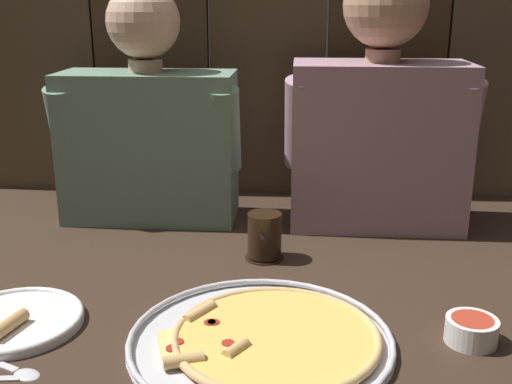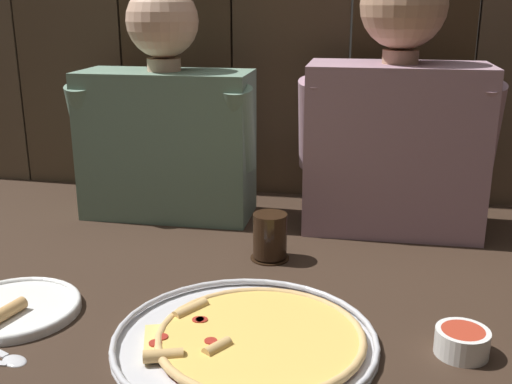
{
  "view_description": "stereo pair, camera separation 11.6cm",
  "coord_description": "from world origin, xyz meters",
  "px_view_note": "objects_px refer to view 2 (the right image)",
  "views": [
    {
      "loc": [
        0.09,
        -1.01,
        0.52
      ],
      "look_at": [
        0.01,
        0.1,
        0.18
      ],
      "focal_mm": 43.64,
      "sensor_mm": 36.0,
      "label": 1
    },
    {
      "loc": [
        0.2,
        -0.99,
        0.52
      ],
      "look_at": [
        0.01,
        0.1,
        0.18
      ],
      "focal_mm": 43.64,
      "sensor_mm": 36.0,
      "label": 2
    }
  ],
  "objects_px": {
    "diner_left": "(166,115)",
    "diner_right": "(397,111)",
    "drinking_glass": "(270,237)",
    "dinner_plate": "(13,308)",
    "pizza_tray": "(250,338)",
    "dipping_bowl": "(462,341)"
  },
  "relations": [
    {
      "from": "dinner_plate",
      "to": "diner_left",
      "type": "bearing_deg",
      "value": 78.98
    },
    {
      "from": "pizza_tray",
      "to": "diner_right",
      "type": "height_order",
      "value": "diner_right"
    },
    {
      "from": "diner_left",
      "to": "diner_right",
      "type": "relative_size",
      "value": 0.92
    },
    {
      "from": "diner_right",
      "to": "drinking_glass",
      "type": "bearing_deg",
      "value": -136.38
    },
    {
      "from": "dinner_plate",
      "to": "drinking_glass",
      "type": "distance_m",
      "value": 0.51
    },
    {
      "from": "diner_left",
      "to": "dinner_plate",
      "type": "bearing_deg",
      "value": -101.02
    },
    {
      "from": "dinner_plate",
      "to": "drinking_glass",
      "type": "relative_size",
      "value": 2.31
    },
    {
      "from": "dinner_plate",
      "to": "diner_right",
      "type": "relative_size",
      "value": 0.37
    },
    {
      "from": "dinner_plate",
      "to": "diner_left",
      "type": "relative_size",
      "value": 0.41
    },
    {
      "from": "dinner_plate",
      "to": "diner_right",
      "type": "bearing_deg",
      "value": 40.28
    },
    {
      "from": "drinking_glass",
      "to": "diner_left",
      "type": "xyz_separation_m",
      "value": [
        -0.3,
        0.24,
        0.2
      ]
    },
    {
      "from": "diner_left",
      "to": "diner_right",
      "type": "xyz_separation_m",
      "value": [
        0.55,
        0.0,
        0.03
      ]
    },
    {
      "from": "dipping_bowl",
      "to": "drinking_glass",
      "type": "bearing_deg",
      "value": 137.87
    },
    {
      "from": "pizza_tray",
      "to": "dipping_bowl",
      "type": "height_order",
      "value": "dipping_bowl"
    },
    {
      "from": "dinner_plate",
      "to": "drinking_glass",
      "type": "xyz_separation_m",
      "value": [
        0.4,
        0.32,
        0.04
      ]
    },
    {
      "from": "drinking_glass",
      "to": "dipping_bowl",
      "type": "bearing_deg",
      "value": -42.13
    },
    {
      "from": "drinking_glass",
      "to": "diner_right",
      "type": "bearing_deg",
      "value": 43.62
    },
    {
      "from": "diner_left",
      "to": "diner_right",
      "type": "distance_m",
      "value": 0.55
    },
    {
      "from": "pizza_tray",
      "to": "dinner_plate",
      "type": "relative_size",
      "value": 1.84
    },
    {
      "from": "dinner_plate",
      "to": "pizza_tray",
      "type": "bearing_deg",
      "value": -3.62
    },
    {
      "from": "pizza_tray",
      "to": "drinking_glass",
      "type": "bearing_deg",
      "value": 93.52
    },
    {
      "from": "pizza_tray",
      "to": "diner_right",
      "type": "bearing_deg",
      "value": 68.26
    }
  ]
}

